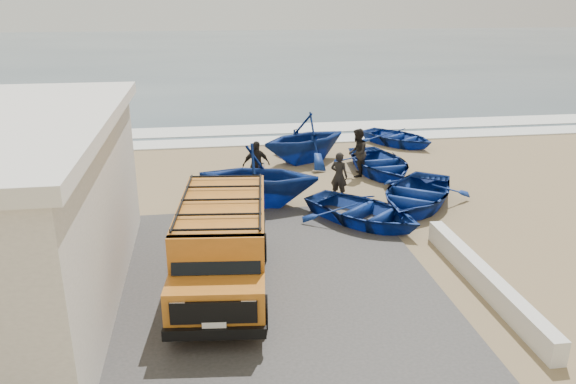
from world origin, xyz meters
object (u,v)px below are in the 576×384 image
parapet (484,280)px  boat_far_right (398,137)px  fisherman_back (256,165)px  boat_mid_left (258,175)px  boat_mid_right (380,163)px  fisherman_front (339,176)px  fisherman_middle (357,153)px  boat_far_left (305,138)px  van (222,243)px  boat_near_left (363,211)px  boat_near_right (416,194)px

parapet → boat_far_right: 13.66m
fisherman_back → boat_mid_left: bearing=-107.4°
boat_mid_left → fisherman_back: 1.75m
boat_mid_left → boat_mid_right: (5.05, 2.81, -0.62)m
parapet → boat_mid_left: (-4.73, 6.49, 0.77)m
fisherman_front → boat_mid_right: bearing=-96.5°
boat_far_right → fisherman_back: fisherman_back is taller
fisherman_front → fisherman_middle: 2.77m
boat_far_left → fisherman_back: bearing=-62.4°
boat_far_right → van: bearing=-160.6°
boat_near_left → boat_mid_left: bearing=106.3°
boat_mid_right → fisherman_middle: (-0.97, -0.17, 0.50)m
parapet → boat_mid_right: bearing=88.0°
boat_near_right → boat_far_right: size_ratio=1.19×
fisherman_front → fisherman_middle: fisherman_middle is taller
fisherman_middle → boat_mid_left: bearing=-31.4°
fisherman_front → boat_far_left: bearing=-51.1°
van → fisherman_middle: bearing=61.9°
van → boat_mid_right: (6.43, 8.22, -0.75)m
fisherman_middle → fisherman_back: (-3.98, -0.90, -0.05)m
boat_near_right → boat_far_left: size_ratio=1.09×
van → boat_far_left: bearing=75.7°
parapet → boat_mid_right: 9.30m
boat_mid_left → fisherman_front: boat_mid_left is taller
fisherman_middle → parapet: bearing=29.8°
fisherman_front → boat_far_right: bearing=-88.8°
boat_mid_right → boat_far_right: boat_mid_right is taller
boat_near_right → fisherman_middle: (-1.07, 3.52, 0.49)m
boat_mid_right → boat_far_right: 4.67m
boat_mid_right → boat_far_left: bearing=136.1°
boat_near_left → boat_far_right: boat_near_left is taller
parapet → fisherman_back: (-4.63, 8.22, 0.61)m
van → boat_far_right: (8.61, 12.35, -0.80)m
boat_near_right → fisherman_middle: fisherman_middle is taller
boat_mid_left → boat_far_right: (7.23, 6.94, -0.67)m
boat_far_right → fisherman_back: bearing=-179.6°
fisherman_back → boat_far_right: bearing=21.9°
van → boat_mid_right: van is taller
boat_near_left → van: bearing=178.0°
boat_far_left → fisherman_back: (-2.33, -3.15, -0.15)m
boat_mid_left → fisherman_middle: size_ratio=2.13×
boat_far_right → fisherman_front: fisherman_front is taller
boat_mid_left → boat_mid_right: size_ratio=0.96×
boat_near_right → fisherman_front: (-2.37, 1.08, 0.39)m
fisherman_back → boat_near_right: bearing=-41.7°
boat_mid_left → fisherman_front: 2.79m
boat_near_left → boat_far_right: (4.22, 9.00, -0.03)m
parapet → boat_near_right: 5.62m
fisherman_back → parapet: bearing=-74.9°
parapet → boat_mid_left: 8.06m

